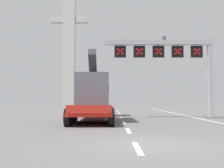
{
  "coord_description": "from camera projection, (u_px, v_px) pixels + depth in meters",
  "views": [
    {
      "loc": [
        -1.38,
        -10.16,
        1.61
      ],
      "look_at": [
        -1.47,
        13.95,
        3.0
      ],
      "focal_mm": 44.94,
      "sensor_mm": 36.0,
      "label": 1
    }
  ],
  "objects": [
    {
      "name": "ground",
      "position": [
        152.0,
        145.0,
        10.04
      ],
      "size": [
        112.0,
        112.0,
        0.0
      ],
      "primitive_type": "plane",
      "color": "slate"
    },
    {
      "name": "lane_markings",
      "position": [
        124.0,
        120.0,
        22.72
      ],
      "size": [
        0.2,
        39.98,
        0.01
      ],
      "color": "silver",
      "rests_on": "ground"
    },
    {
      "name": "edge_line_right",
      "position": [
        209.0,
        121.0,
        22.0
      ],
      "size": [
        0.2,
        63.0,
        0.01
      ],
      "primitive_type": "cube",
      "color": "silver",
      "rests_on": "ground"
    },
    {
      "name": "overhead_lane_gantry",
      "position": [
        173.0,
        55.0,
        25.29
      ],
      "size": [
        10.0,
        0.9,
        7.37
      ],
      "color": "#9EA0A5",
      "rests_on": "ground"
    },
    {
      "name": "heavy_haul_truck_red",
      "position": [
        96.0,
        96.0,
        24.44
      ],
      "size": [
        3.26,
        14.11,
        5.3
      ],
      "color": "red",
      "rests_on": "ground"
    },
    {
      "name": "bridge_pylon_distant",
      "position": [
        70.0,
        35.0,
        67.77
      ],
      "size": [
        9.0,
        2.0,
        33.92
      ],
      "color": "#B7B7B2",
      "rests_on": "ground"
    }
  ]
}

